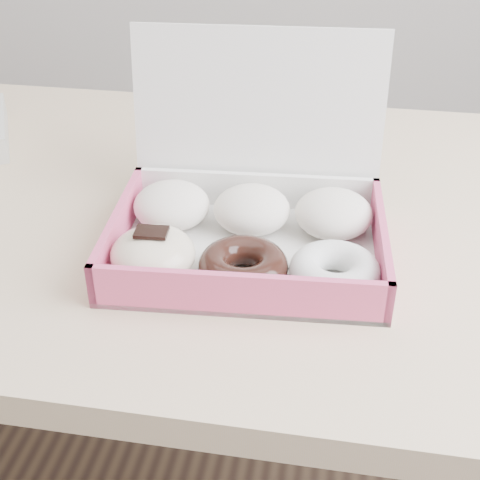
# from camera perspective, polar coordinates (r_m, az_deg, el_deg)

# --- Properties ---
(table) EXTENTS (1.20, 0.80, 0.75)m
(table) POSITION_cam_1_polar(r_m,az_deg,el_deg) (1.01, -7.95, -0.08)
(table) COLOR #D4B48B
(table) RESTS_ON ground
(donut_box) EXTENTS (0.35, 0.30, 0.24)m
(donut_box) POSITION_cam_1_polar(r_m,az_deg,el_deg) (0.82, 0.55, 1.59)
(donut_box) COLOR white
(donut_box) RESTS_ON table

